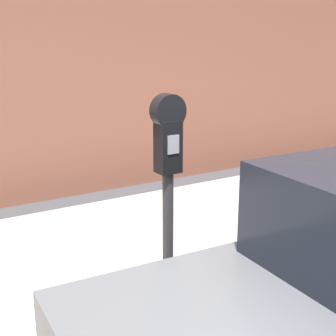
# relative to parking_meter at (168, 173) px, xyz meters

# --- Properties ---
(sidewalk) EXTENTS (24.00, 2.80, 0.14)m
(sidewalk) POSITION_rel_parking_meter_xyz_m (-0.24, 1.15, -1.13)
(sidewalk) COLOR #BCB7AD
(sidewalk) RESTS_ON ground_plane
(parking_meter) EXTENTS (0.22, 0.13, 1.59)m
(parking_meter) POSITION_rel_parking_meter_xyz_m (0.00, 0.00, 0.00)
(parking_meter) COLOR #2D2D30
(parking_meter) RESTS_ON sidewalk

